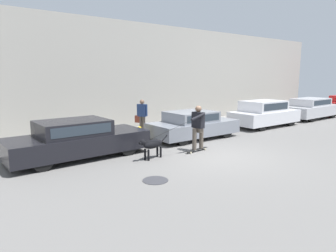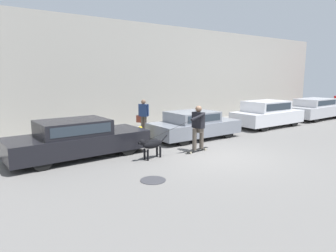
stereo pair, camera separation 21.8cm
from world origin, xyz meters
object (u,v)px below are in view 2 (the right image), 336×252
(parked_car_3, at_px, (315,109))
(parked_car_0, at_px, (78,139))
(parked_car_2, at_px, (267,114))
(skateboarder, at_px, (198,126))
(fire_hydrant, at_px, (140,134))
(dog, at_px, (152,145))
(parked_car_1, at_px, (194,125))
(pedestrian_with_bag, at_px, (143,115))

(parked_car_3, bearing_deg, parked_car_0, 179.38)
(parked_car_2, relative_size, skateboarder, 1.49)
(parked_car_2, height_order, fire_hydrant, parked_car_2)
(parked_car_3, bearing_deg, parked_car_2, 179.36)
(dog, bearing_deg, parked_car_1, -163.16)
(parked_car_0, distance_m, parked_car_2, 10.22)
(dog, relative_size, skateboarder, 0.46)
(skateboarder, height_order, pedestrian_with_bag, skateboarder)
(parked_car_2, relative_size, dog, 3.26)
(skateboarder, relative_size, fire_hydrant, 4.22)
(dog, height_order, pedestrian_with_bag, pedestrian_with_bag)
(parked_car_1, xyz_separation_m, parked_car_3, (9.98, -0.00, 0.07))
(parked_car_0, height_order, parked_car_3, parked_car_3)
(fire_hydrant, bearing_deg, parked_car_3, -3.71)
(parked_car_3, height_order, skateboarder, skateboarder)
(parked_car_2, bearing_deg, skateboarder, -163.85)
(parked_car_1, xyz_separation_m, dog, (-3.24, -1.62, -0.11))
(parked_car_2, xyz_separation_m, skateboarder, (-6.48, -1.79, 0.26))
(skateboarder, distance_m, fire_hydrant, 2.79)
(parked_car_2, height_order, skateboarder, skateboarder)
(parked_car_2, height_order, pedestrian_with_bag, pedestrian_with_bag)
(parked_car_3, bearing_deg, skateboarder, -171.66)
(fire_hydrant, bearing_deg, dog, -112.57)
(parked_car_1, xyz_separation_m, skateboarder, (-1.38, -1.79, 0.36))
(parked_car_2, bearing_deg, parked_car_1, -179.32)
(parked_car_2, bearing_deg, parked_car_3, 0.67)
(parked_car_0, relative_size, pedestrian_with_bag, 3.01)
(parked_car_0, xyz_separation_m, pedestrian_with_bag, (3.68, 1.86, 0.35))
(skateboarder, bearing_deg, parked_car_1, -133.23)
(pedestrian_with_bag, bearing_deg, parked_car_1, -82.58)
(fire_hydrant, bearing_deg, parked_car_0, -164.67)
(parked_car_0, distance_m, parked_car_3, 15.11)
(parked_car_1, xyz_separation_m, parked_car_2, (5.10, 0.00, 0.10))
(parked_car_3, bearing_deg, dog, -173.62)
(parked_car_3, height_order, fire_hydrant, parked_car_3)
(parked_car_1, height_order, parked_car_3, parked_car_3)
(parked_car_1, distance_m, pedestrian_with_bag, 2.38)
(parked_car_1, bearing_deg, fire_hydrant, 161.04)
(parked_car_0, bearing_deg, parked_car_3, -1.48)
(dog, xyz_separation_m, skateboarder, (1.86, -0.17, 0.46))
(skateboarder, bearing_deg, parked_car_2, -170.15)
(parked_car_1, relative_size, dog, 3.16)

